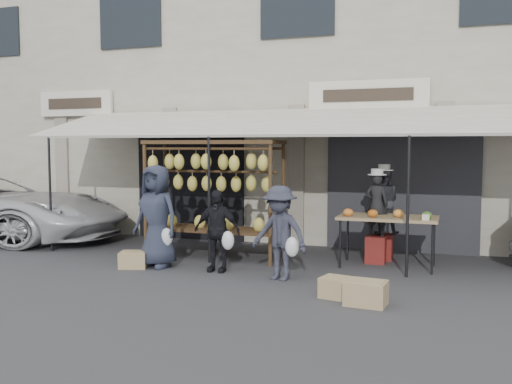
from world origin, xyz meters
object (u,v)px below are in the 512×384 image
at_px(crate_near_b, 366,293).
at_px(vendor_left, 377,205).
at_px(vendor_right, 384,201).
at_px(customer_right, 280,233).
at_px(customer_left, 157,216).
at_px(produce_table, 388,219).
at_px(crate_far, 134,260).
at_px(banana_rack, 213,176).
at_px(customer_mid, 217,231).
at_px(crate_near_a, 338,288).

bearing_deg(crate_near_b, vendor_left, 94.83).
height_order(vendor_right, customer_right, vendor_right).
height_order(vendor_right, customer_left, customer_left).
height_order(produce_table, crate_near_b, produce_table).
distance_m(vendor_right, crate_far, 4.67).
height_order(customer_left, customer_right, customer_left).
bearing_deg(customer_right, banana_rack, 158.78).
bearing_deg(banana_rack, customer_left, -121.69).
bearing_deg(customer_mid, banana_rack, 116.70).
relative_size(crate_near_a, crate_far, 1.01).
height_order(crate_near_a, crate_near_b, crate_near_b).
xyz_separation_m(banana_rack, customer_left, (-0.63, -1.02, -0.67)).
bearing_deg(vendor_right, customer_mid, 32.01).
bearing_deg(customer_right, vendor_left, 69.54).
bearing_deg(customer_left, vendor_left, 34.71).
bearing_deg(vendor_right, banana_rack, 11.87).
bearing_deg(vendor_left, crate_near_b, 99.43).
xyz_separation_m(vendor_left, crate_near_b, (0.24, -2.82, -0.91)).
relative_size(produce_table, customer_mid, 1.22).
bearing_deg(crate_near_a, customer_mid, 156.21).
distance_m(customer_left, customer_right, 2.33).
height_order(customer_left, crate_near_a, customer_left).
bearing_deg(crate_near_b, vendor_right, 92.76).
distance_m(banana_rack, produce_table, 3.30).
distance_m(produce_table, crate_far, 4.51).
bearing_deg(customer_right, vendor_right, 72.23).
xyz_separation_m(vendor_right, customer_mid, (-2.55, -1.91, -0.41)).
bearing_deg(produce_table, crate_near_b, -89.90).
relative_size(produce_table, customer_right, 1.13).
height_order(vendor_left, crate_near_b, vendor_left).
relative_size(vendor_left, crate_near_a, 2.40).
bearing_deg(banana_rack, vendor_left, 11.17).
bearing_deg(crate_far, customer_left, 30.93).
height_order(banana_rack, vendor_right, banana_rack).
relative_size(vendor_left, customer_left, 0.64).
bearing_deg(crate_near_b, produce_table, 90.10).
bearing_deg(produce_table, banana_rack, -174.98).
height_order(produce_table, crate_far, produce_table).
relative_size(banana_rack, vendor_left, 2.26).
height_order(vendor_left, customer_left, customer_left).
relative_size(customer_mid, crate_near_b, 2.58).
bearing_deg(customer_mid, customer_left, -178.98).
distance_m(banana_rack, vendor_left, 3.07).
distance_m(banana_rack, customer_left, 1.37).
height_order(vendor_left, customer_mid, vendor_left).
height_order(vendor_right, customer_mid, vendor_right).
distance_m(banana_rack, vendor_right, 3.23).
bearing_deg(customer_left, customer_right, 5.57).
xyz_separation_m(banana_rack, customer_right, (1.69, -1.23, -0.82)).
relative_size(banana_rack, customer_mid, 1.86).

